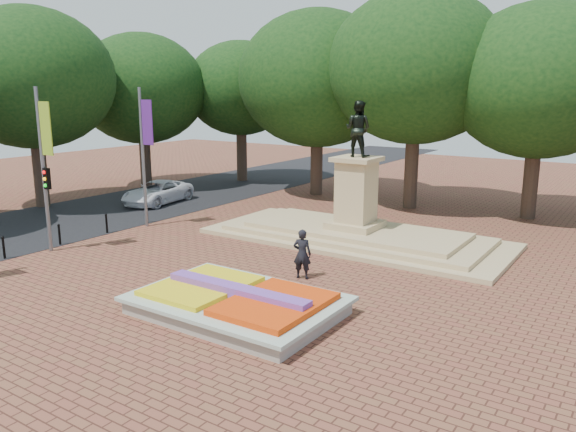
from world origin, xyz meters
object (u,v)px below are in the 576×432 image
Objects in this scene: van at (157,192)px; pedestrian at (302,254)px; monument at (355,222)px; flower_bed at (238,302)px.

van is 2.65× the size of pedestrian.
pedestrian is at bearing -33.46° from van.
van is at bearing -42.42° from pedestrian.
pedestrian is at bearing -81.75° from monument.
pedestrian is (15.05, -7.04, 0.25)m from van.
monument is 6.06m from pedestrian.
flower_bed is 1.26× the size of van.
pedestrian reaches higher than flower_bed.
monument reaches higher than van.
flower_bed is 4.05m from pedestrian.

